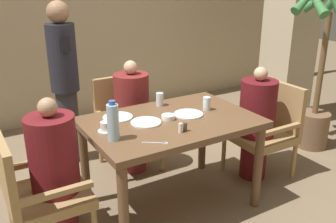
# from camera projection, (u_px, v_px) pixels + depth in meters

# --- Properties ---
(ground_plane) EXTENTS (16.00, 16.00, 0.00)m
(ground_plane) POSITION_uv_depth(u_px,v_px,m) (171.00, 203.00, 3.11)
(ground_plane) COLOR #7A664C
(wall_back) EXTENTS (8.00, 0.06, 2.80)m
(wall_back) POSITION_uv_depth(u_px,v_px,m) (69.00, 8.00, 4.53)
(wall_back) COLOR tan
(wall_back) RESTS_ON ground_plane
(pillar_stone) EXTENTS (0.47, 0.47, 2.70)m
(pillar_stone) POSITION_uv_depth(u_px,v_px,m) (292.00, 13.00, 4.40)
(pillar_stone) COLOR #BCAD8E
(pillar_stone) RESTS_ON ground_plane
(dining_table) EXTENTS (1.29, 0.87, 0.75)m
(dining_table) POSITION_uv_depth(u_px,v_px,m) (171.00, 131.00, 2.88)
(dining_table) COLOR brown
(dining_table) RESTS_ON ground_plane
(chair_left_side) EXTENTS (0.52, 0.52, 0.86)m
(chair_left_side) POSITION_uv_depth(u_px,v_px,m) (35.00, 190.00, 2.45)
(chair_left_side) COLOR #A88451
(chair_left_side) RESTS_ON ground_plane
(diner_in_left_chair) EXTENTS (0.32, 0.32, 1.08)m
(diner_in_left_chair) POSITION_uv_depth(u_px,v_px,m) (55.00, 173.00, 2.48)
(diner_in_left_chair) COLOR maroon
(diner_in_left_chair) RESTS_ON ground_plane
(chair_far_side) EXTENTS (0.52, 0.52, 0.86)m
(chair_far_side) POSITION_uv_depth(u_px,v_px,m) (126.00, 120.00, 3.61)
(chair_far_side) COLOR #A88451
(chair_far_side) RESTS_ON ground_plane
(diner_in_far_chair) EXTENTS (0.32, 0.32, 1.08)m
(diner_in_far_chair) POSITION_uv_depth(u_px,v_px,m) (132.00, 116.00, 3.47)
(diner_in_far_chair) COLOR maroon
(diner_in_far_chair) RESTS_ON ground_plane
(chair_right_side) EXTENTS (0.52, 0.52, 0.86)m
(chair_right_side) POSITION_uv_depth(u_px,v_px,m) (267.00, 127.00, 3.45)
(chair_right_side) COLOR #A88451
(chair_right_side) RESTS_ON ground_plane
(diner_in_right_chair) EXTENTS (0.32, 0.32, 1.05)m
(diner_in_right_chair) POSITION_uv_depth(u_px,v_px,m) (256.00, 123.00, 3.36)
(diner_in_right_chair) COLOR #5B1419
(diner_in_right_chair) RESTS_ON ground_plane
(standing_host) EXTENTS (0.27, 0.30, 1.57)m
(standing_host) POSITION_uv_depth(u_px,v_px,m) (65.00, 80.00, 3.55)
(standing_host) COLOR #2D2D33
(standing_host) RESTS_ON ground_plane
(potted_palm) EXTENTS (0.72, 0.77, 1.93)m
(potted_palm) POSITION_uv_depth(u_px,v_px,m) (322.00, 68.00, 3.85)
(potted_palm) COLOR brown
(potted_palm) RESTS_ON ground_plane
(plate_main_left) EXTENTS (0.23, 0.23, 0.01)m
(plate_main_left) POSITION_uv_depth(u_px,v_px,m) (118.00, 117.00, 2.87)
(plate_main_left) COLOR white
(plate_main_left) RESTS_ON dining_table
(plate_main_right) EXTENTS (0.23, 0.23, 0.01)m
(plate_main_right) POSITION_uv_depth(u_px,v_px,m) (188.00, 114.00, 2.94)
(plate_main_right) COLOR white
(plate_main_right) RESTS_ON dining_table
(plate_dessert_center) EXTENTS (0.23, 0.23, 0.01)m
(plate_dessert_center) POSITION_uv_depth(u_px,v_px,m) (146.00, 122.00, 2.77)
(plate_dessert_center) COLOR white
(plate_dessert_center) RESTS_ON dining_table
(teacup_with_saucer) EXTENTS (0.11, 0.11, 0.07)m
(teacup_with_saucer) POSITION_uv_depth(u_px,v_px,m) (105.00, 127.00, 2.62)
(teacup_with_saucer) COLOR white
(teacup_with_saucer) RESTS_ON dining_table
(bowl_small) EXTENTS (0.10, 0.10, 0.04)m
(bowl_small) POSITION_uv_depth(u_px,v_px,m) (168.00, 117.00, 2.84)
(bowl_small) COLOR white
(bowl_small) RESTS_ON dining_table
(water_bottle) EXTENTS (0.08, 0.08, 0.28)m
(water_bottle) POSITION_uv_depth(u_px,v_px,m) (113.00, 122.00, 2.45)
(water_bottle) COLOR #A3C6DB
(water_bottle) RESTS_ON dining_table
(glass_tall_near) EXTENTS (0.06, 0.06, 0.11)m
(glass_tall_near) POSITION_uv_depth(u_px,v_px,m) (160.00, 99.00, 3.12)
(glass_tall_near) COLOR silver
(glass_tall_near) RESTS_ON dining_table
(glass_tall_mid) EXTENTS (0.06, 0.06, 0.11)m
(glass_tall_mid) POSITION_uv_depth(u_px,v_px,m) (207.00, 104.00, 3.02)
(glass_tall_mid) COLOR silver
(glass_tall_mid) RESTS_ON dining_table
(salt_shaker) EXTENTS (0.03, 0.03, 0.07)m
(salt_shaker) POSITION_uv_depth(u_px,v_px,m) (180.00, 128.00, 2.60)
(salt_shaker) COLOR white
(salt_shaker) RESTS_ON dining_table
(pepper_shaker) EXTENTS (0.03, 0.03, 0.06)m
(pepper_shaker) POSITION_uv_depth(u_px,v_px,m) (185.00, 127.00, 2.62)
(pepper_shaker) COLOR #4C3D2D
(pepper_shaker) RESTS_ON dining_table
(fork_beside_plate) EXTENTS (0.15, 0.11, 0.00)m
(fork_beside_plate) POSITION_uv_depth(u_px,v_px,m) (158.00, 143.00, 2.45)
(fork_beside_plate) COLOR silver
(fork_beside_plate) RESTS_ON dining_table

